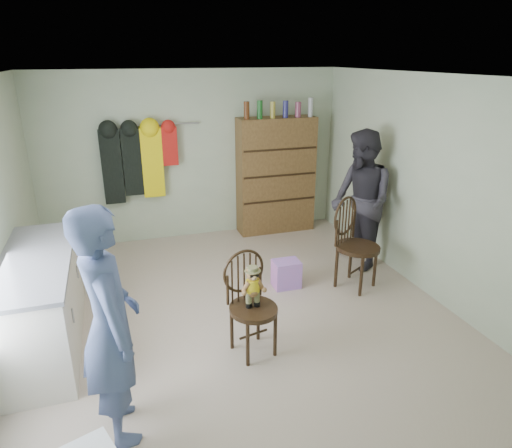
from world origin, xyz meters
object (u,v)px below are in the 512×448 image
object	(u,v)px
chair_far	(353,240)
dresser	(276,175)
counter	(42,303)
chair_front	(251,296)

from	to	relation	value
chair_far	dresser	bearing A→B (deg)	65.77
counter	dresser	bearing A→B (deg)	35.69
dresser	counter	bearing A→B (deg)	-144.31
chair_front	dresser	distance (m)	3.27
counter	chair_far	bearing A→B (deg)	3.66
counter	dresser	world-z (taller)	dresser
chair_far	chair_front	bearing A→B (deg)	179.03
dresser	chair_far	bearing A→B (deg)	-83.67
counter	chair_far	xyz separation A→B (m)	(3.43, 0.22, 0.13)
chair_far	dresser	distance (m)	2.12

